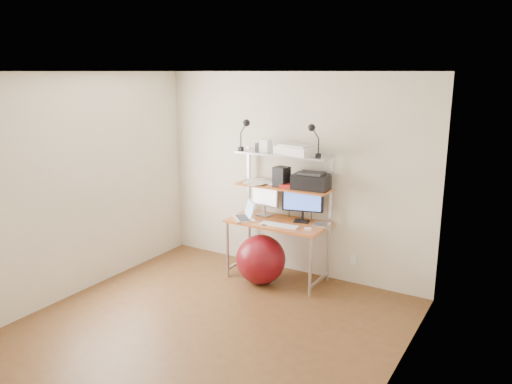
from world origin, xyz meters
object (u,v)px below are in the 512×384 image
monitor_silver (265,196)px  printer (311,181)px  monitor_black (303,201)px  laptop (246,215)px  exercise_ball (261,259)px

monitor_silver → printer: size_ratio=1.06×
monitor_black → laptop: monitor_black is taller
printer → exercise_ball: size_ratio=0.74×
monitor_silver → exercise_ball: (0.16, -0.37, -0.69)m
laptop → exercise_ball: size_ratio=0.69×
monitor_silver → printer: printer is taller
monitor_black → printer: size_ratio=1.12×
printer → monitor_black: bearing=-173.8°
monitor_black → exercise_ball: bearing=-151.4°
laptop → printer: size_ratio=0.92×
monitor_black → laptop: bearing=-173.7°
printer → exercise_ball: bearing=-145.7°
laptop → printer: printer is taller
printer → exercise_ball: (-0.47, -0.37, -0.95)m
monitor_silver → exercise_ball: size_ratio=0.79×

